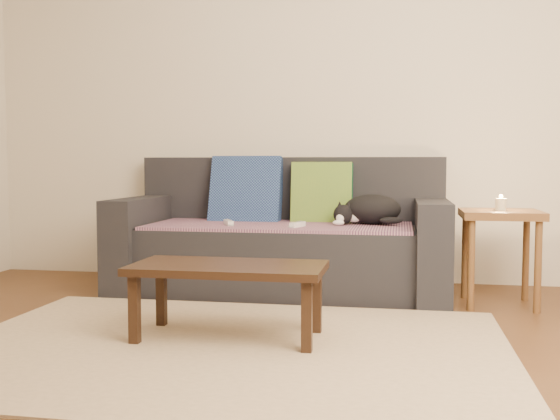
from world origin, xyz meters
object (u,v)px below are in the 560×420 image
Objects in this scene: side_table at (500,227)px; coffee_table at (228,274)px; wii_remote_a at (229,223)px; sofa at (283,243)px; cat at (370,210)px; wii_remote_b at (298,225)px.

coffee_table is (-1.36, -1.02, -0.14)m from side_table.
wii_remote_a reaches higher than coffee_table.
sofa reaches higher than coffee_table.
cat is 1.42m from coffee_table.
wii_remote_b is 0.17× the size of coffee_table.
cat is at bearing 0.28° from sofa.
coffee_table is at bearing -91.34° from sofa.
wii_remote_a is at bearing 102.39° from wii_remote_b.
sofa is 14.00× the size of wii_remote_b.
sofa is at bearing 46.35° from wii_remote_b.
wii_remote_b is 1.03m from coffee_table.
wii_remote_b is (0.45, -0.05, 0.00)m from wii_remote_a.
side_table is (0.76, -0.25, -0.07)m from cat.
sofa is 3.78× the size of side_table.
coffee_table is (-0.59, -1.27, -0.22)m from cat.
coffee_table is (-0.17, -1.00, -0.14)m from wii_remote_b.
cat is (0.56, 0.00, 0.22)m from sofa.
wii_remote_b is at bearing 80.43° from coffee_table.
cat reaches higher than coffee_table.
side_table is (1.33, -0.25, 0.15)m from sofa.
wii_remote_a is 1.64m from side_table.
wii_remote_a is (-0.31, -0.22, 0.15)m from sofa.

